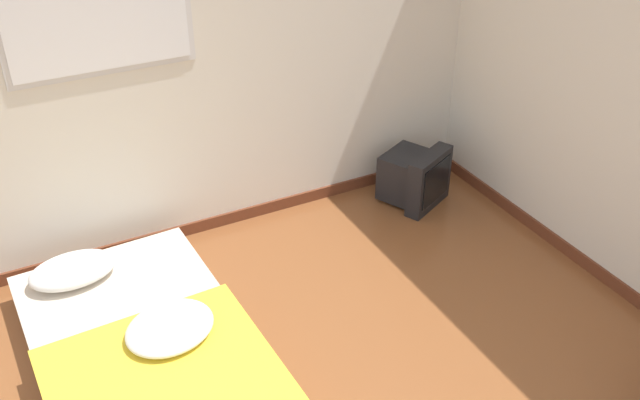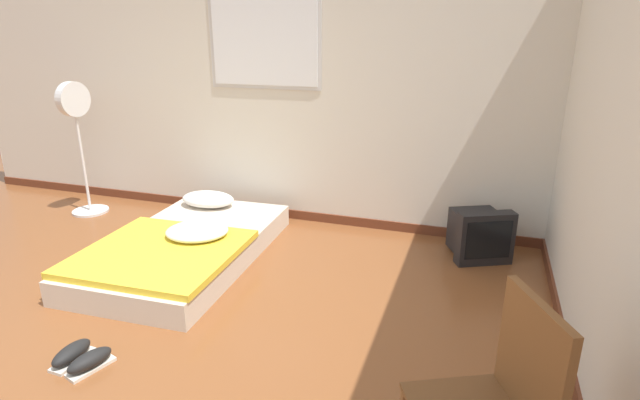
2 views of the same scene
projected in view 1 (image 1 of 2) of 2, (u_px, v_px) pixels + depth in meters
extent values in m
cube|color=silver|center=(124.00, 66.00, 4.30)|extent=(7.37, 0.06, 2.60)
cube|color=brown|center=(152.00, 239.00, 4.94)|extent=(7.37, 0.02, 0.09)
cube|color=beige|center=(147.00, 356.00, 3.91)|extent=(1.18, 1.98, 0.19)
ellipsoid|color=white|center=(73.00, 270.00, 4.29)|extent=(0.53, 0.36, 0.14)
cube|color=yellow|center=(167.00, 384.00, 3.58)|extent=(1.17, 1.17, 0.05)
ellipsoid|color=silver|center=(170.00, 327.00, 3.83)|extent=(0.61, 0.57, 0.11)
cube|color=black|center=(405.00, 174.00, 5.39)|extent=(0.46, 0.42, 0.35)
cube|color=black|center=(429.00, 181.00, 5.27)|extent=(0.46, 0.31, 0.44)
cube|color=black|center=(437.00, 182.00, 5.23)|extent=(0.34, 0.17, 0.31)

